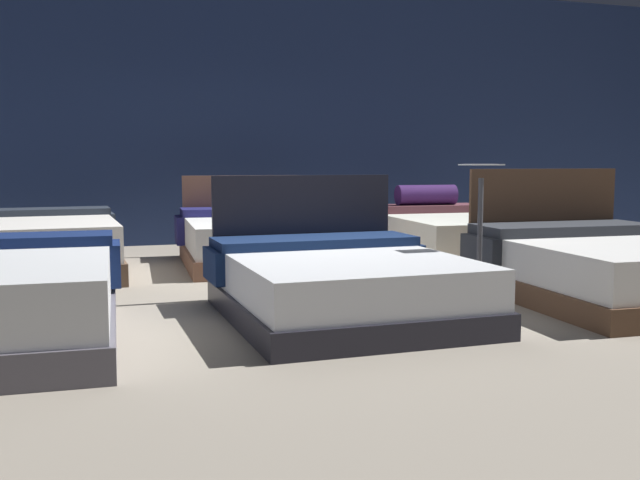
% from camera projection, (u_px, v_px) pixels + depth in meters
% --- Properties ---
extents(ground_plane, '(18.00, 18.00, 0.02)m').
position_uv_depth(ground_plane, '(290.00, 287.00, 6.43)').
color(ground_plane, gray).
extents(showroom_back_wall, '(18.00, 0.06, 3.50)m').
position_uv_depth(showroom_back_wall, '(218.00, 111.00, 9.57)').
color(showroom_back_wall, navy).
rests_on(showroom_back_wall, ground_plane).
extents(bed_1, '(1.68, 1.96, 0.99)m').
position_uv_depth(bed_1, '(341.00, 283.00, 5.13)').
color(bed_1, black).
rests_on(bed_1, ground_plane).
extents(bed_2, '(1.69, 2.05, 1.03)m').
position_uv_depth(bed_2, '(607.00, 268.00, 5.73)').
color(bed_2, brown).
rests_on(bed_2, ground_plane).
extents(bed_3, '(1.76, 2.09, 0.60)m').
position_uv_depth(bed_3, '(30.00, 247.00, 6.98)').
color(bed_3, '#503A2B').
rests_on(bed_3, ground_plane).
extents(bed_4, '(1.62, 2.01, 0.93)m').
position_uv_depth(bed_4, '(254.00, 240.00, 7.73)').
color(bed_4, brown).
rests_on(bed_4, ground_plane).
extents(bed_5, '(1.57, 2.21, 0.80)m').
position_uv_depth(bed_5, '(450.00, 234.00, 8.35)').
color(bed_5, brown).
rests_on(bed_5, ground_plane).
extents(price_sign, '(0.28, 0.24, 1.08)m').
position_uv_depth(price_sign, '(479.00, 252.00, 5.47)').
color(price_sign, '#3F3F44').
rests_on(price_sign, ground_plane).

